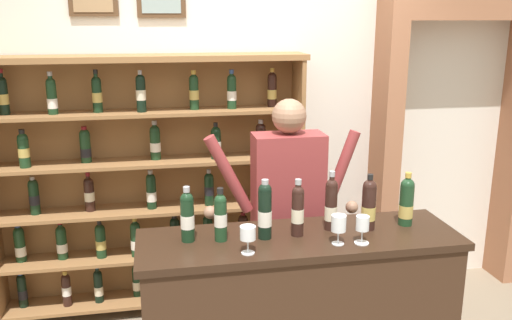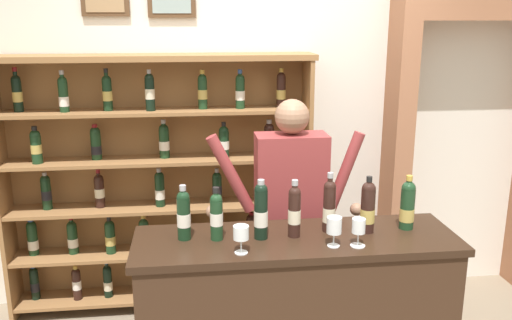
{
  "view_description": "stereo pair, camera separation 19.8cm",
  "coord_description": "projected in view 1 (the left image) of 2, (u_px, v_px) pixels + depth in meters",
  "views": [
    {
      "loc": [
        -0.65,
        -2.58,
        2.16
      ],
      "look_at": [
        -0.11,
        0.32,
        1.38
      ],
      "focal_mm": 38.22,
      "sensor_mm": 36.0,
      "label": 1
    },
    {
      "loc": [
        -0.46,
        -2.61,
        2.16
      ],
      "look_at": [
        -0.11,
        0.32,
        1.38
      ],
      "focal_mm": 38.22,
      "sensor_mm": 36.0,
      "label": 2
    }
  ],
  "objects": [
    {
      "name": "back_wall",
      "position": [
        242.0,
        95.0,
        4.12
      ],
      "size": [
        12.0,
        0.19,
        3.16
      ],
      "color": "silver",
      "rests_on": "ground"
    },
    {
      "name": "wine_shelf",
      "position": [
        150.0,
        182.0,
        3.93
      ],
      "size": [
        2.24,
        0.32,
        1.91
      ],
      "color": "olive",
      "rests_on": "ground"
    },
    {
      "name": "archway_doorway",
      "position": [
        447.0,
        122.0,
        4.36
      ],
      "size": [
        1.27,
        0.45,
        2.38
      ],
      "color": "#9E6647",
      "rests_on": "ground"
    },
    {
      "name": "shopkeeper",
      "position": [
        288.0,
        201.0,
        3.38
      ],
      "size": [
        0.99,
        0.22,
        1.69
      ],
      "color": "#2D3347",
      "rests_on": "ground"
    },
    {
      "name": "tasting_bottle_chianti",
      "position": [
        187.0,
        216.0,
        2.77
      ],
      "size": [
        0.07,
        0.07,
        0.29
      ],
      "color": "black",
      "rests_on": "tasting_counter"
    },
    {
      "name": "tasting_bottle_grappa",
      "position": [
        221.0,
        216.0,
        2.78
      ],
      "size": [
        0.07,
        0.07,
        0.28
      ],
      "color": "#19381E",
      "rests_on": "tasting_counter"
    },
    {
      "name": "tasting_bottle_vin_santo",
      "position": [
        265.0,
        210.0,
        2.81
      ],
      "size": [
        0.07,
        0.07,
        0.32
      ],
      "color": "black",
      "rests_on": "tasting_counter"
    },
    {
      "name": "tasting_bottle_riserva",
      "position": [
        298.0,
        209.0,
        2.84
      ],
      "size": [
        0.07,
        0.07,
        0.31
      ],
      "color": "black",
      "rests_on": "tasting_counter"
    },
    {
      "name": "tasting_bottle_rosso",
      "position": [
        331.0,
        204.0,
        2.93
      ],
      "size": [
        0.07,
        0.07,
        0.33
      ],
      "color": "black",
      "rests_on": "tasting_counter"
    },
    {
      "name": "tasting_bottle_bianco",
      "position": [
        369.0,
        204.0,
        2.93
      ],
      "size": [
        0.08,
        0.08,
        0.31
      ],
      "color": "black",
      "rests_on": "tasting_counter"
    },
    {
      "name": "tasting_bottle_brunello",
      "position": [
        406.0,
        202.0,
        2.99
      ],
      "size": [
        0.08,
        0.08,
        0.3
      ],
      "color": "#19381E",
      "rests_on": "tasting_counter"
    },
    {
      "name": "wine_glass_left",
      "position": [
        362.0,
        225.0,
        2.75
      ],
      "size": [
        0.08,
        0.08,
        0.15
      ],
      "color": "silver",
      "rests_on": "tasting_counter"
    },
    {
      "name": "wine_glass_center",
      "position": [
        248.0,
        234.0,
        2.63
      ],
      "size": [
        0.08,
        0.08,
        0.14
      ],
      "color": "silver",
      "rests_on": "tasting_counter"
    },
    {
      "name": "wine_glass_right",
      "position": [
        339.0,
        224.0,
        2.74
      ],
      "size": [
        0.08,
        0.08,
        0.15
      ],
      "color": "silver",
      "rests_on": "tasting_counter"
    }
  ]
}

